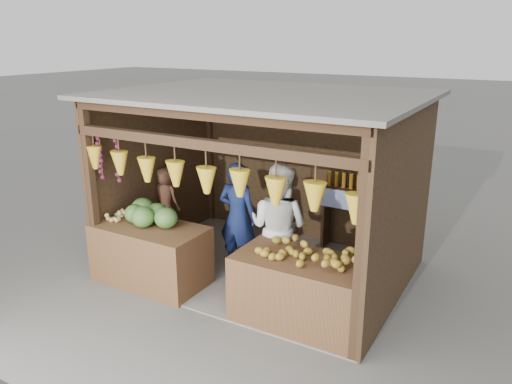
% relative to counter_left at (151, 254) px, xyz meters
% --- Properties ---
extents(ground, '(80.00, 80.00, 0.00)m').
position_rel_counter_left_xyz_m(ground, '(1.21, 1.13, -0.42)').
color(ground, '#514F49').
rests_on(ground, ground).
extents(stall_structure, '(4.30, 3.30, 2.66)m').
position_rel_counter_left_xyz_m(stall_structure, '(1.18, 1.08, 1.24)').
color(stall_structure, slate).
rests_on(stall_structure, ground).
extents(back_shelf, '(1.25, 0.32, 1.32)m').
position_rel_counter_left_xyz_m(back_shelf, '(2.26, 2.41, 0.45)').
color(back_shelf, '#382314').
rests_on(back_shelf, ground).
extents(counter_left, '(1.61, 0.85, 0.85)m').
position_rel_counter_left_xyz_m(counter_left, '(0.00, 0.00, 0.00)').
color(counter_left, '#50311A').
rests_on(counter_left, ground).
extents(counter_right, '(1.60, 0.85, 0.85)m').
position_rel_counter_left_xyz_m(counter_right, '(2.30, 0.07, 0.00)').
color(counter_right, '#482918').
rests_on(counter_right, ground).
extents(stool, '(0.36, 0.36, 0.33)m').
position_rel_counter_left_xyz_m(stool, '(-0.62, 1.11, -0.26)').
color(stool, black).
rests_on(stool, ground).
extents(man_standing, '(0.63, 0.43, 1.67)m').
position_rel_counter_left_xyz_m(man_standing, '(0.85, 0.98, 0.41)').
color(man_standing, '#15204F').
rests_on(man_standing, ground).
extents(woman_standing, '(0.88, 0.69, 1.78)m').
position_rel_counter_left_xyz_m(woman_standing, '(1.63, 0.78, 0.47)').
color(woman_standing, white).
rests_on(woman_standing, ground).
extents(vendor_seated, '(0.54, 0.38, 1.04)m').
position_rel_counter_left_xyz_m(vendor_seated, '(-0.62, 1.11, 0.43)').
color(vendor_seated, brown).
rests_on(vendor_seated, stool).
extents(melon_pile, '(1.00, 0.50, 0.32)m').
position_rel_counter_left_xyz_m(melon_pile, '(-0.08, 0.06, 0.58)').
color(melon_pile, '#195316').
rests_on(melon_pile, counter_left).
extents(tanfruit_pile, '(0.34, 0.40, 0.13)m').
position_rel_counter_left_xyz_m(tanfruit_pile, '(-0.56, -0.03, 0.49)').
color(tanfruit_pile, tan).
rests_on(tanfruit_pile, counter_left).
extents(mango_pile, '(1.40, 0.64, 0.22)m').
position_rel_counter_left_xyz_m(mango_pile, '(2.40, 0.10, 0.54)').
color(mango_pile, '#BD6719').
rests_on(mango_pile, counter_right).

